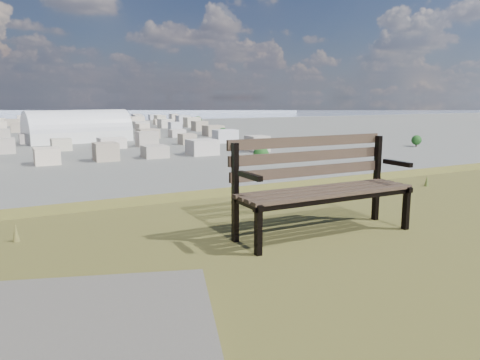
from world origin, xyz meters
TOP-DOWN VIEW (x-y plane):
  - park_bench at (-0.91, 1.80)m, footprint 2.02×0.65m
  - arena at (40.00, 295.14)m, footprint 62.89×33.78m
  - city_blocks at (0.00, 394.44)m, footprint 395.00×361.00m

SIDE VIEW (x-z plane):
  - city_blocks at x=0.00m, z-range 0.00..7.00m
  - arena at x=40.00m, z-range -6.68..18.58m
  - park_bench at x=-0.91m, z-range 25.07..26.12m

